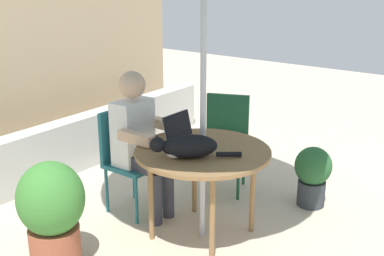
{
  "coord_description": "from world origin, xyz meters",
  "views": [
    {
      "loc": [
        -2.85,
        -1.99,
        2.02
      ],
      "look_at": [
        0.0,
        0.1,
        0.87
      ],
      "focal_mm": 46.55,
      "sensor_mm": 36.0,
      "label": 1
    }
  ],
  "objects_px": {
    "potted_plant_near_fence": "(313,173)",
    "cat": "(186,147)",
    "chair_occupied": "(126,152)",
    "potted_plant_by_chair": "(52,211)",
    "patio_table": "(203,157)",
    "laptop": "(183,134)",
    "person_seated": "(140,137)",
    "chair_empty": "(225,135)"
  },
  "relations": [
    {
      "from": "chair_empty",
      "to": "person_seated",
      "type": "relative_size",
      "value": 0.72
    },
    {
      "from": "patio_table",
      "to": "chair_occupied",
      "type": "xyz_separation_m",
      "value": [
        0.0,
        0.79,
        -0.14
      ]
    },
    {
      "from": "patio_table",
      "to": "chair_empty",
      "type": "xyz_separation_m",
      "value": [
        0.87,
        0.36,
        -0.14
      ]
    },
    {
      "from": "person_seated",
      "to": "laptop",
      "type": "xyz_separation_m",
      "value": [
        0.06,
        -0.4,
        0.09
      ]
    },
    {
      "from": "laptop",
      "to": "cat",
      "type": "xyz_separation_m",
      "value": [
        -0.26,
        -0.23,
        0.02
      ]
    },
    {
      "from": "cat",
      "to": "potted_plant_near_fence",
      "type": "relative_size",
      "value": 0.98
    },
    {
      "from": "chair_occupied",
      "to": "chair_empty",
      "type": "bearing_deg",
      "value": -26.52
    },
    {
      "from": "chair_occupied",
      "to": "potted_plant_near_fence",
      "type": "relative_size",
      "value": 1.64
    },
    {
      "from": "potted_plant_near_fence",
      "to": "cat",
      "type": "bearing_deg",
      "value": 158.28
    },
    {
      "from": "patio_table",
      "to": "chair_empty",
      "type": "relative_size",
      "value": 1.15
    },
    {
      "from": "person_seated",
      "to": "potted_plant_near_fence",
      "type": "height_order",
      "value": "person_seated"
    },
    {
      "from": "patio_table",
      "to": "laptop",
      "type": "height_order",
      "value": "laptop"
    },
    {
      "from": "person_seated",
      "to": "patio_table",
      "type": "bearing_deg",
      "value": -90.0
    },
    {
      "from": "person_seated",
      "to": "chair_occupied",
      "type": "bearing_deg",
      "value": 90.0
    },
    {
      "from": "laptop",
      "to": "cat",
      "type": "relative_size",
      "value": 0.57
    },
    {
      "from": "potted_plant_near_fence",
      "to": "potted_plant_by_chair",
      "type": "height_order",
      "value": "potted_plant_by_chair"
    },
    {
      "from": "cat",
      "to": "potted_plant_by_chair",
      "type": "relative_size",
      "value": 0.68
    },
    {
      "from": "chair_empty",
      "to": "laptop",
      "type": "height_order",
      "value": "laptop"
    },
    {
      "from": "person_seated",
      "to": "potted_plant_near_fence",
      "type": "bearing_deg",
      "value": -48.14
    },
    {
      "from": "chair_occupied",
      "to": "laptop",
      "type": "relative_size",
      "value": 2.9
    },
    {
      "from": "chair_occupied",
      "to": "cat",
      "type": "height_order",
      "value": "cat"
    },
    {
      "from": "laptop",
      "to": "potted_plant_near_fence",
      "type": "distance_m",
      "value": 1.27
    },
    {
      "from": "chair_empty",
      "to": "cat",
      "type": "distance_m",
      "value": 1.17
    },
    {
      "from": "patio_table",
      "to": "chair_occupied",
      "type": "relative_size",
      "value": 1.15
    },
    {
      "from": "potted_plant_by_chair",
      "to": "chair_empty",
      "type": "bearing_deg",
      "value": -6.89
    },
    {
      "from": "chair_occupied",
      "to": "potted_plant_by_chair",
      "type": "distance_m",
      "value": 0.99
    },
    {
      "from": "patio_table",
      "to": "laptop",
      "type": "relative_size",
      "value": 3.35
    },
    {
      "from": "chair_occupied",
      "to": "potted_plant_near_fence",
      "type": "xyz_separation_m",
      "value": [
        0.99,
        -1.27,
        -0.22
      ]
    },
    {
      "from": "chair_occupied",
      "to": "potted_plant_by_chair",
      "type": "relative_size",
      "value": 1.13
    },
    {
      "from": "chair_empty",
      "to": "potted_plant_by_chair",
      "type": "height_order",
      "value": "chair_empty"
    },
    {
      "from": "chair_empty",
      "to": "potted_plant_near_fence",
      "type": "bearing_deg",
      "value": -81.81
    },
    {
      "from": "chair_occupied",
      "to": "chair_empty",
      "type": "height_order",
      "value": "same"
    },
    {
      "from": "chair_empty",
      "to": "cat",
      "type": "height_order",
      "value": "cat"
    },
    {
      "from": "chair_empty",
      "to": "potted_plant_by_chair",
      "type": "xyz_separation_m",
      "value": [
        -1.84,
        0.22,
        -0.09
      ]
    },
    {
      "from": "cat",
      "to": "potted_plant_by_chair",
      "type": "distance_m",
      "value": 1.02
    },
    {
      "from": "chair_empty",
      "to": "potted_plant_by_chair",
      "type": "distance_m",
      "value": 1.85
    },
    {
      "from": "chair_occupied",
      "to": "laptop",
      "type": "distance_m",
      "value": 0.62
    },
    {
      "from": "laptop",
      "to": "potted_plant_near_fence",
      "type": "bearing_deg",
      "value": -37.0
    },
    {
      "from": "person_seated",
      "to": "cat",
      "type": "height_order",
      "value": "person_seated"
    },
    {
      "from": "potted_plant_near_fence",
      "to": "potted_plant_by_chair",
      "type": "xyz_separation_m",
      "value": [
        -1.96,
        1.05,
        0.13
      ]
    },
    {
      "from": "chair_occupied",
      "to": "person_seated",
      "type": "xyz_separation_m",
      "value": [
        -0.0,
        -0.16,
        0.17
      ]
    },
    {
      "from": "person_seated",
      "to": "potted_plant_near_fence",
      "type": "relative_size",
      "value": 2.27
    }
  ]
}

